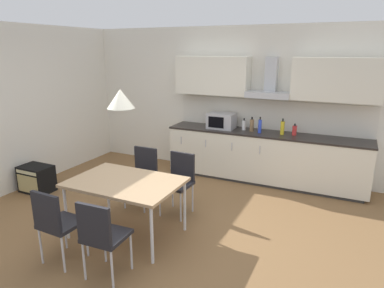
{
  "coord_description": "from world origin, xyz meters",
  "views": [
    {
      "loc": [
        2.14,
        -3.52,
        2.28
      ],
      "look_at": [
        0.17,
        0.66,
        1.0
      ],
      "focal_mm": 32.0,
      "sensor_mm": 36.0,
      "label": 1
    }
  ],
  "objects_px": {
    "bottle_blue": "(260,126)",
    "bottle_red": "(294,130)",
    "microwave": "(221,121)",
    "chair_near_right": "(101,232)",
    "chair_far_right": "(179,177)",
    "bottle_white": "(244,125)",
    "chair_near_left": "(55,220)",
    "bottle_brown": "(252,125)",
    "bottle_yellow": "(282,128)",
    "chair_far_left": "(143,171)",
    "pendant_lamp": "(121,99)",
    "dining_table": "(125,184)",
    "guitar_amp": "(37,179)"
  },
  "relations": [
    {
      "from": "bottle_red",
      "to": "chair_far_right",
      "type": "relative_size",
      "value": 0.22
    },
    {
      "from": "bottle_yellow",
      "to": "chair_near_right",
      "type": "height_order",
      "value": "bottle_yellow"
    },
    {
      "from": "bottle_blue",
      "to": "bottle_brown",
      "type": "height_order",
      "value": "bottle_blue"
    },
    {
      "from": "microwave",
      "to": "guitar_amp",
      "type": "height_order",
      "value": "microwave"
    },
    {
      "from": "microwave",
      "to": "bottle_blue",
      "type": "xyz_separation_m",
      "value": [
        0.72,
        -0.05,
        -0.02
      ]
    },
    {
      "from": "bottle_yellow",
      "to": "chair_far_right",
      "type": "relative_size",
      "value": 0.31
    },
    {
      "from": "chair_far_right",
      "to": "bottle_brown",
      "type": "bearing_deg",
      "value": 71.99
    },
    {
      "from": "bottle_brown",
      "to": "dining_table",
      "type": "relative_size",
      "value": 0.19
    },
    {
      "from": "microwave",
      "to": "chair_far_right",
      "type": "relative_size",
      "value": 0.55
    },
    {
      "from": "chair_near_right",
      "to": "pendant_lamp",
      "type": "distance_m",
      "value": 1.5
    },
    {
      "from": "microwave",
      "to": "bottle_red",
      "type": "bearing_deg",
      "value": 1.63
    },
    {
      "from": "dining_table",
      "to": "guitar_amp",
      "type": "xyz_separation_m",
      "value": [
        -2.17,
        0.49,
        -0.46
      ]
    },
    {
      "from": "bottle_blue",
      "to": "bottle_brown",
      "type": "distance_m",
      "value": 0.17
    },
    {
      "from": "bottle_yellow",
      "to": "bottle_brown",
      "type": "distance_m",
      "value": 0.53
    },
    {
      "from": "bottle_brown",
      "to": "chair_far_left",
      "type": "bearing_deg",
      "value": -124.37
    },
    {
      "from": "bottle_yellow",
      "to": "dining_table",
      "type": "distance_m",
      "value": 2.92
    },
    {
      "from": "chair_far_left",
      "to": "chair_far_right",
      "type": "bearing_deg",
      "value": -0.01
    },
    {
      "from": "bottle_red",
      "to": "chair_far_right",
      "type": "height_order",
      "value": "bottle_red"
    },
    {
      "from": "bottle_red",
      "to": "pendant_lamp",
      "type": "height_order",
      "value": "pendant_lamp"
    },
    {
      "from": "bottle_red",
      "to": "bottle_white",
      "type": "xyz_separation_m",
      "value": [
        -0.88,
        0.01,
        0.01
      ]
    },
    {
      "from": "bottle_blue",
      "to": "bottle_red",
      "type": "distance_m",
      "value": 0.58
    },
    {
      "from": "bottle_yellow",
      "to": "dining_table",
      "type": "relative_size",
      "value": 0.2
    },
    {
      "from": "microwave",
      "to": "chair_near_left",
      "type": "relative_size",
      "value": 0.55
    },
    {
      "from": "chair_near_right",
      "to": "chair_far_left",
      "type": "relative_size",
      "value": 1.0
    },
    {
      "from": "bottle_brown",
      "to": "chair_near_left",
      "type": "bearing_deg",
      "value": -109.08
    },
    {
      "from": "bottle_red",
      "to": "guitar_amp",
      "type": "relative_size",
      "value": 0.37
    },
    {
      "from": "bottle_white",
      "to": "bottle_brown",
      "type": "distance_m",
      "value": 0.16
    },
    {
      "from": "microwave",
      "to": "chair_far_left",
      "type": "relative_size",
      "value": 0.55
    },
    {
      "from": "microwave",
      "to": "bottle_red",
      "type": "distance_m",
      "value": 1.29
    },
    {
      "from": "dining_table",
      "to": "chair_near_left",
      "type": "distance_m",
      "value": 0.91
    },
    {
      "from": "chair_near_right",
      "to": "chair_near_left",
      "type": "xyz_separation_m",
      "value": [
        -0.61,
        0.0,
        0.0
      ]
    },
    {
      "from": "bottle_brown",
      "to": "bottle_yellow",
      "type": "bearing_deg",
      "value": -0.27
    },
    {
      "from": "bottle_blue",
      "to": "chair_far_right",
      "type": "distance_m",
      "value": 1.86
    },
    {
      "from": "bottle_brown",
      "to": "chair_far_right",
      "type": "relative_size",
      "value": 0.29
    },
    {
      "from": "dining_table",
      "to": "chair_far_left",
      "type": "height_order",
      "value": "chair_far_left"
    },
    {
      "from": "microwave",
      "to": "bottle_blue",
      "type": "distance_m",
      "value": 0.73
    },
    {
      "from": "microwave",
      "to": "chair_far_right",
      "type": "xyz_separation_m",
      "value": [
        0.01,
        -1.71,
        -0.5
      ]
    },
    {
      "from": "bottle_white",
      "to": "chair_near_left",
      "type": "bearing_deg",
      "value": -106.47
    },
    {
      "from": "bottle_white",
      "to": "bottle_blue",
      "type": "bearing_deg",
      "value": -17.7
    },
    {
      "from": "guitar_amp",
      "to": "bottle_red",
      "type": "bearing_deg",
      "value": 29.15
    },
    {
      "from": "chair_near_right",
      "to": "microwave",
      "type": "bearing_deg",
      "value": 90.17
    },
    {
      "from": "chair_near_left",
      "to": "chair_far_left",
      "type": "distance_m",
      "value": 1.68
    },
    {
      "from": "microwave",
      "to": "chair_near_left",
      "type": "bearing_deg",
      "value": -100.11
    },
    {
      "from": "bottle_red",
      "to": "chair_near_right",
      "type": "distance_m",
      "value": 3.68
    },
    {
      "from": "microwave",
      "to": "bottle_yellow",
      "type": "bearing_deg",
      "value": -0.13
    },
    {
      "from": "pendant_lamp",
      "to": "microwave",
      "type": "bearing_deg",
      "value": 83.36
    },
    {
      "from": "bottle_blue",
      "to": "chair_near_right",
      "type": "distance_m",
      "value": 3.44
    },
    {
      "from": "microwave",
      "to": "chair_far_right",
      "type": "bearing_deg",
      "value": -89.6
    },
    {
      "from": "bottle_red",
      "to": "chair_far_right",
      "type": "distance_m",
      "value": 2.21
    },
    {
      "from": "chair_far_right",
      "to": "microwave",
      "type": "bearing_deg",
      "value": 90.4
    }
  ]
}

